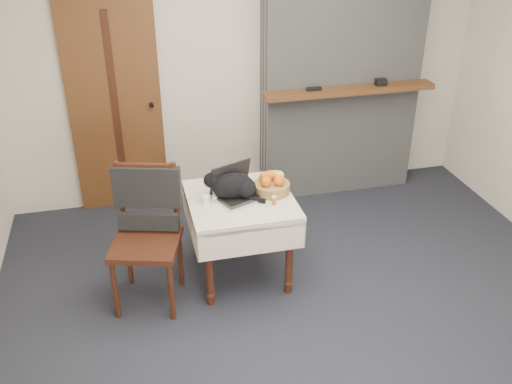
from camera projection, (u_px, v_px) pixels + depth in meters
The scene contains 12 objects.
ground at pixel (306, 313), 4.16m from camera, with size 4.50×4.50×0.00m, color black.
room_shell at pixel (295, 57), 3.72m from camera, with size 4.52×4.01×2.61m.
door at pixel (115, 106), 5.12m from camera, with size 0.82×0.10×2.00m.
chimney at pixel (342, 62), 5.31m from camera, with size 1.62×0.48×2.60m.
side_table at pixel (241, 211), 4.29m from camera, with size 0.78×0.78×0.70m.
laptop at pixel (237, 189), 4.23m from camera, with size 0.42×0.39×0.25m.
cat at pixel (234, 186), 4.20m from camera, with size 0.44×0.28×0.23m.
cream_jar at pixel (206, 200), 4.15m from camera, with size 0.06×0.06×0.07m, color white.
pill_bottle at pixel (274, 200), 4.14m from camera, with size 0.03×0.03×0.07m.
fruit_basket at pixel (272, 185), 4.30m from camera, with size 0.27×0.27×0.15m.
desk_clutter at pixel (268, 192), 4.31m from camera, with size 0.15×0.02×0.01m, color black.
chair at pixel (147, 216), 4.07m from camera, with size 0.58×0.58×1.05m.
Camera 1 is at (-1.13, -3.06, 2.76)m, focal length 40.00 mm.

